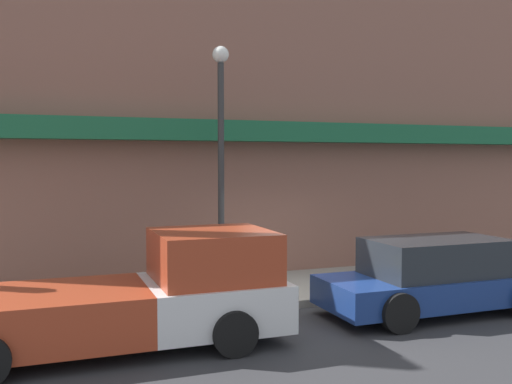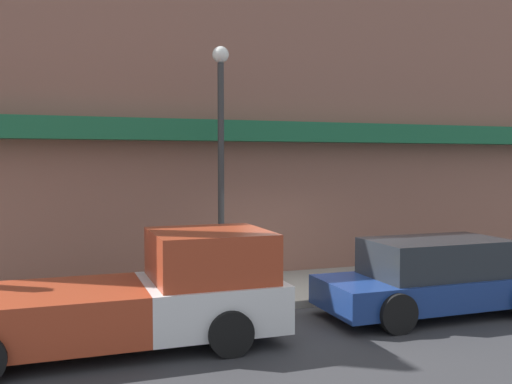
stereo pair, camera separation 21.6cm
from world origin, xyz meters
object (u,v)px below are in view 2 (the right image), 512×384
object	(u,v)px
pickup_truck	(133,297)
street_lamp	(221,139)
fire_hydrant	(261,281)
parked_car	(435,277)

from	to	relation	value
pickup_truck	street_lamp	size ratio (longest dim) A/B	1.07
fire_hydrant	street_lamp	world-z (taller)	street_lamp
street_lamp	fire_hydrant	bearing A→B (deg)	-51.85
pickup_truck	fire_hydrant	distance (m)	3.43
pickup_truck	street_lamp	world-z (taller)	street_lamp
pickup_truck	fire_hydrant	bearing A→B (deg)	32.15
parked_car	pickup_truck	bearing A→B (deg)	-178.91
parked_car	fire_hydrant	xyz separation A→B (m)	(-3.03, 1.81, -0.22)
pickup_truck	street_lamp	xyz separation A→B (m)	(2.26, 2.63, 2.72)
pickup_truck	fire_hydrant	size ratio (longest dim) A/B	7.99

